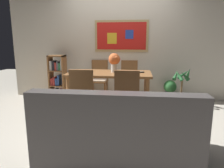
{
  "coord_description": "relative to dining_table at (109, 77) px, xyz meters",
  "views": [
    {
      "loc": [
        0.41,
        -3.51,
        1.33
      ],
      "look_at": [
        0.01,
        -0.2,
        0.65
      ],
      "focal_mm": 33.23,
      "sensor_mm": 36.0,
      "label": 1
    }
  ],
  "objects": [
    {
      "name": "dining_table",
      "position": [
        0.0,
        0.0,
        0.0
      ],
      "size": [
        1.6,
        0.85,
        0.75
      ],
      "color": "brown",
      "rests_on": "ground_plane"
    },
    {
      "name": "dining_chair_far_right",
      "position": [
        0.35,
        0.77,
        -0.11
      ],
      "size": [
        0.4,
        0.41,
        0.91
      ],
      "color": "brown",
      "rests_on": "ground_plane"
    },
    {
      "name": "dining_chair_near_right",
      "position": [
        0.38,
        -0.76,
        -0.11
      ],
      "size": [
        0.4,
        0.41,
        0.91
      ],
      "color": "brown",
      "rests_on": "ground_plane"
    },
    {
      "name": "flower_vase",
      "position": [
        0.09,
        0.05,
        0.32
      ],
      "size": [
        0.24,
        0.22,
        0.37
      ],
      "color": "beige",
      "rests_on": "dining_table"
    },
    {
      "name": "ground_plane",
      "position": [
        0.12,
        -0.43,
        -0.65
      ],
      "size": [
        12.0,
        12.0,
        0.0
      ],
      "primitive_type": "plane",
      "color": "beige"
    },
    {
      "name": "potted_palm",
      "position": [
        1.46,
        0.4,
        -0.32
      ],
      "size": [
        0.39,
        0.38,
        0.83
      ],
      "color": "#4C4742",
      "rests_on": "ground_plane"
    },
    {
      "name": "dining_chair_far_left",
      "position": [
        -0.35,
        0.76,
        -0.11
      ],
      "size": [
        0.4,
        0.41,
        0.91
      ],
      "color": "brown",
      "rests_on": "ground_plane"
    },
    {
      "name": "tv_remote",
      "position": [
        0.59,
        0.03,
        0.11
      ],
      "size": [
        0.16,
        0.1,
        0.02
      ],
      "color": "black",
      "rests_on": "dining_table"
    },
    {
      "name": "dining_chair_near_left",
      "position": [
        -0.33,
        -0.76,
        -0.11
      ],
      "size": [
        0.4,
        0.41,
        0.91
      ],
      "color": "brown",
      "rests_on": "ground_plane"
    },
    {
      "name": "potted_ivy",
      "position": [
        1.28,
        0.71,
        -0.38
      ],
      "size": [
        0.28,
        0.28,
        0.49
      ],
      "color": "#B2ADA3",
      "rests_on": "ground_plane"
    },
    {
      "name": "wall_back_with_painting",
      "position": [
        0.12,
        0.92,
        0.65
      ],
      "size": [
        5.2,
        0.14,
        2.6
      ],
      "color": "beige",
      "rests_on": "ground_plane"
    },
    {
      "name": "leather_couch",
      "position": [
        0.32,
        -1.73,
        -0.34
      ],
      "size": [
        1.8,
        0.84,
        0.84
      ],
      "color": "#514C4C",
      "rests_on": "ground_plane"
    },
    {
      "name": "bookshelf",
      "position": [
        -1.27,
        0.54,
        -0.15
      ],
      "size": [
        0.36,
        0.28,
        1.04
      ],
      "color": "brown",
      "rests_on": "ground_plane"
    }
  ]
}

